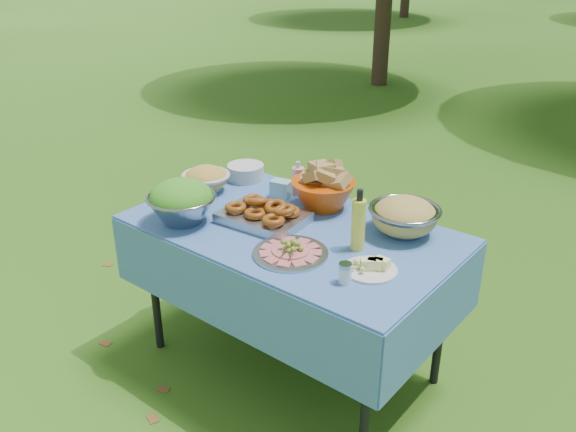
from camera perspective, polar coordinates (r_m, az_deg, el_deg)
The scene contains 14 objects.
ground at distance 3.15m, azimuth 0.32°, elevation -13.58°, with size 80.00×80.00×0.00m, color #183509.
picnic_table at distance 2.92m, azimuth 0.34°, elevation -7.76°, with size 1.46×0.86×0.76m, color #7DA4F0.
salad_bowl at distance 2.78m, azimuth -9.94°, elevation 1.37°, with size 0.31×0.31×0.20m, color #92969A, non-canonical shape.
pasta_bowl_white at distance 3.12m, azimuth -7.69°, elevation 3.49°, with size 0.24×0.24×0.13m, color silver, non-canonical shape.
plate_stack at distance 3.26m, azimuth -3.99°, elevation 4.15°, with size 0.20×0.20×0.08m, color silver.
wipes_box at distance 3.02m, azimuth -0.64°, elevation 2.54°, with size 0.10×0.07×0.09m, color #83BED3.
sanitizer_bottle at distance 3.05m, azimuth 0.94°, elevation 3.59°, with size 0.06×0.06×0.17m, color pink.
bread_bowl at distance 2.90m, azimuth 3.32°, elevation 2.70°, with size 0.31×0.31×0.21m, color #CA4308, non-canonical shape.
pasta_bowl_steel at distance 2.70m, azimuth 10.84°, elevation 0.03°, with size 0.31×0.31×0.17m, color #92969A, non-canonical shape.
fried_tray at distance 2.76m, azimuth -2.33°, elevation 0.27°, with size 0.38×0.27×0.09m, color #A5A4A8.
charcuterie_platter at distance 2.49m, azimuth 0.24°, elevation -2.89°, with size 0.31×0.31×0.07m, color #AAAEB2.
oil_bottle at distance 2.51m, azimuth 6.62°, elevation -0.36°, with size 0.06×0.06×0.27m, color #D5D43E.
cheese_plate at distance 2.40m, azimuth 7.73°, elevation -4.51°, with size 0.21×0.21×0.06m, color silver.
shaker at distance 2.31m, azimuth 5.37°, elevation -5.33°, with size 0.05×0.05×0.08m, color silver.
Camera 1 is at (1.52, -1.92, 1.98)m, focal length 38.00 mm.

